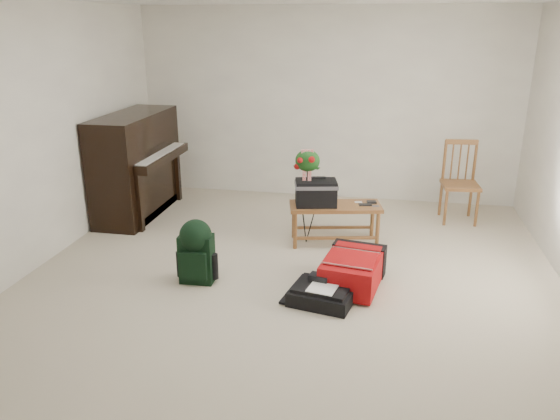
% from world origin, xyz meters
% --- Properties ---
extents(floor, '(5.00, 5.50, 0.01)m').
position_xyz_m(floor, '(0.00, 0.00, 0.00)').
color(floor, '#BAAD95').
rests_on(floor, ground).
extents(wall_back, '(5.00, 0.04, 2.50)m').
position_xyz_m(wall_back, '(0.00, 2.75, 1.25)').
color(wall_back, beige).
rests_on(wall_back, floor).
extents(wall_left, '(0.04, 5.50, 2.50)m').
position_xyz_m(wall_left, '(-2.50, 0.00, 1.25)').
color(wall_left, beige).
rests_on(wall_left, floor).
extents(piano, '(0.71, 1.50, 1.25)m').
position_xyz_m(piano, '(-2.19, 1.60, 0.60)').
color(piano, black).
rests_on(piano, floor).
extents(bench, '(1.03, 0.58, 0.75)m').
position_xyz_m(bench, '(0.17, 1.08, 0.53)').
color(bench, brown).
rests_on(bench, floor).
extents(dining_chair, '(0.45, 0.45, 0.96)m').
position_xyz_m(dining_chair, '(1.71, 2.09, 0.47)').
color(dining_chair, brown).
rests_on(dining_chair, floor).
extents(red_suitcase, '(0.58, 0.78, 0.31)m').
position_xyz_m(red_suitcase, '(0.58, 0.13, 0.16)').
color(red_suitcase, '#BC1108').
rests_on(red_suitcase, floor).
extents(black_duffel, '(0.60, 0.52, 0.22)m').
position_xyz_m(black_duffel, '(0.34, -0.27, 0.08)').
color(black_duffel, black).
rests_on(black_duffel, floor).
extents(green_backpack, '(0.31, 0.30, 0.61)m').
position_xyz_m(green_backpack, '(-0.84, -0.11, 0.33)').
color(green_backpack, black).
rests_on(green_backpack, floor).
extents(flower_stand, '(0.38, 0.38, 1.07)m').
position_xyz_m(flower_stand, '(0.01, 1.04, 0.52)').
color(flower_stand, black).
rests_on(flower_stand, floor).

